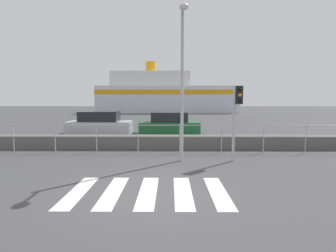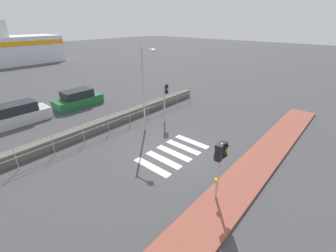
{
  "view_description": "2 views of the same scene",
  "coord_description": "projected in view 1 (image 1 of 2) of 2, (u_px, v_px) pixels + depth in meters",
  "views": [
    {
      "loc": [
        0.5,
        -6.52,
        2.38
      ],
      "look_at": [
        0.43,
        2.0,
        1.5
      ],
      "focal_mm": 28.0,
      "sensor_mm": 36.0,
      "label": 1
    },
    {
      "loc": [
        -8.68,
        -7.03,
        6.97
      ],
      "look_at": [
        0.58,
        1.0,
        1.2
      ],
      "focal_mm": 24.0,
      "sensor_mm": 36.0,
      "label": 2
    }
  ],
  "objects": [
    {
      "name": "streetlamp",
      "position": [
        183.0,
        67.0,
        9.54
      ],
      "size": [
        0.32,
        1.21,
        5.62
      ],
      "color": "#B2B2B5",
      "rests_on": "ground_plane"
    },
    {
      "name": "parked_car_green",
      "position": [
        169.0,
        124.0,
        18.07
      ],
      "size": [
        4.11,
        1.74,
        1.48
      ],
      "color": "#1E6633",
      "rests_on": "ground_plane"
    },
    {
      "name": "ground_plane",
      "position": [
        151.0,
        192.0,
        6.73
      ],
      "size": [
        160.0,
        160.0,
        0.0
      ],
      "primitive_type": "plane",
      "color": "#424244"
    },
    {
      "name": "crosswalk",
      "position": [
        148.0,
        192.0,
        6.73
      ],
      "size": [
        4.05,
        2.4,
        0.01
      ],
      "color": "silver",
      "rests_on": "ground_plane"
    },
    {
      "name": "harbor_fence",
      "position": [
        159.0,
        134.0,
        11.63
      ],
      "size": [
        16.79,
        0.04,
        1.29
      ],
      "color": "#B2B2B5",
      "rests_on": "ground_plane"
    },
    {
      "name": "parked_car_silver",
      "position": [
        100.0,
        124.0,
        18.11
      ],
      "size": [
        4.34,
        1.77,
        1.53
      ],
      "color": "#BCBCC1",
      "rests_on": "ground_plane"
    },
    {
      "name": "ferry_boat",
      "position": [
        164.0,
        95.0,
        46.51
      ],
      "size": [
        23.95,
        7.33,
        8.86
      ],
      "color": "silver",
      "rests_on": "ground_plane"
    },
    {
      "name": "seawall",
      "position": [
        160.0,
        142.0,
        12.56
      ],
      "size": [
        18.62,
        0.55,
        0.65
      ],
      "color": "#605B54",
      "rests_on": "ground_plane"
    },
    {
      "name": "traffic_light_far",
      "position": [
        237.0,
        106.0,
        9.83
      ],
      "size": [
        0.34,
        0.32,
        2.87
      ],
      "color": "#B2B2B5",
      "rests_on": "ground_plane"
    }
  ]
}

